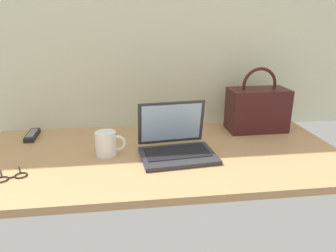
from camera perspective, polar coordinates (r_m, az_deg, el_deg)
The scene contains 7 objects.
desk at distance 1.38m, azimuth -1.41°, elevation -5.37°, with size 1.60×0.76×0.03m.
laptop at distance 1.34m, azimuth 1.41°, elevation -3.28°, with size 0.33×0.29×0.22m.
coffee_mug at distance 1.35m, azimuth -11.21°, elevation -3.16°, with size 0.13×0.09×0.10m.
remote_control_near at distance 1.62m, azimuth -1.60°, elevation -0.65°, with size 0.07×0.17×0.02m.
remote_control_far at distance 1.68m, azimuth -23.66°, elevation -1.54°, with size 0.05×0.16×0.02m.
eyeglasses at distance 1.30m, azimuth -26.82°, elevation -8.33°, with size 0.12×0.13×0.01m.
handbag at distance 1.68m, azimuth 16.07°, elevation 3.09°, with size 0.30×0.16×0.33m.
Camera 1 is at (-0.13, -1.25, 0.58)m, focal length 33.19 mm.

